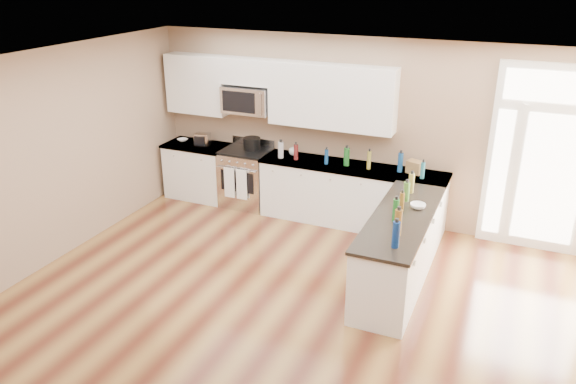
{
  "coord_description": "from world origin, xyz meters",
  "views": [
    {
      "loc": [
        2.11,
        -3.96,
        3.79
      ],
      "look_at": [
        -0.48,
        2.0,
        1.11
      ],
      "focal_mm": 35.0,
      "sensor_mm": 36.0,
      "label": 1
    }
  ],
  "objects": [
    {
      "name": "ground",
      "position": [
        0.0,
        0.0,
        0.0
      ],
      "size": [
        8.0,
        8.0,
        0.0
      ],
      "primitive_type": "plane",
      "color": "#542617"
    },
    {
      "name": "room_shell",
      "position": [
        0.0,
        0.0,
        1.71
      ],
      "size": [
        8.0,
        8.0,
        8.0
      ],
      "color": "#997C61",
      "rests_on": "ground"
    },
    {
      "name": "back_cabinet_left",
      "position": [
        -2.87,
        3.69,
        0.44
      ],
      "size": [
        1.1,
        0.66,
        0.94
      ],
      "color": "white",
      "rests_on": "ground"
    },
    {
      "name": "back_cabinet_right",
      "position": [
        -0.16,
        3.69,
        0.44
      ],
      "size": [
        2.85,
        0.66,
        0.94
      ],
      "color": "white",
      "rests_on": "ground"
    },
    {
      "name": "peninsula_cabinet",
      "position": [
        0.93,
        2.24,
        0.43
      ],
      "size": [
        0.69,
        2.32,
        0.94
      ],
      "color": "white",
      "rests_on": "ground"
    },
    {
      "name": "upper_cabinet_left",
      "position": [
        -2.88,
        3.83,
        1.93
      ],
      "size": [
        1.04,
        0.33,
        0.95
      ],
      "primitive_type": "cube",
      "color": "white",
      "rests_on": "room_shell"
    },
    {
      "name": "upper_cabinet_right",
      "position": [
        -0.57,
        3.83,
        1.93
      ],
      "size": [
        1.94,
        0.33,
        0.95
      ],
      "primitive_type": "cube",
      "color": "white",
      "rests_on": "room_shell"
    },
    {
      "name": "upper_cabinet_short",
      "position": [
        -1.95,
        3.83,
        2.2
      ],
      "size": [
        0.82,
        0.33,
        0.4
      ],
      "primitive_type": "cube",
      "color": "white",
      "rests_on": "room_shell"
    },
    {
      "name": "microwave",
      "position": [
        -1.95,
        3.8,
        1.76
      ],
      "size": [
        0.78,
        0.41,
        0.42
      ],
      "color": "silver",
      "rests_on": "room_shell"
    },
    {
      "name": "entry_door",
      "position": [
        2.55,
        3.95,
        1.3
      ],
      "size": [
        1.7,
        0.1,
        2.6
      ],
      "color": "white",
      "rests_on": "ground"
    },
    {
      "name": "kitchen_range",
      "position": [
        -1.96,
        3.69,
        0.48
      ],
      "size": [
        0.77,
        0.69,
        1.08
      ],
      "color": "silver",
      "rests_on": "ground"
    },
    {
      "name": "stockpot",
      "position": [
        -1.89,
        3.78,
        1.06
      ],
      "size": [
        0.34,
        0.34,
        0.21
      ],
      "primitive_type": "cylinder",
      "rotation": [
        0.0,
        0.0,
        -0.3
      ],
      "color": "black",
      "rests_on": "kitchen_range"
    },
    {
      "name": "toaster_oven",
      "position": [
        -2.76,
        3.68,
        1.04
      ],
      "size": [
        0.27,
        0.23,
        0.2
      ],
      "primitive_type": "cube",
      "rotation": [
        0.0,
        0.0,
        0.18
      ],
      "color": "silver",
      "rests_on": "back_cabinet_left"
    },
    {
      "name": "cardboard_box",
      "position": [
        0.76,
        3.76,
        1.03
      ],
      "size": [
        0.26,
        0.23,
        0.18
      ],
      "primitive_type": "cube",
      "rotation": [
        0.0,
        0.0,
        -0.34
      ],
      "color": "brown",
      "rests_on": "back_cabinet_right"
    },
    {
      "name": "bowl_left",
      "position": [
        -3.19,
        3.74,
        0.96
      ],
      "size": [
        0.21,
        0.21,
        0.04
      ],
      "primitive_type": "imported",
      "rotation": [
        0.0,
        0.0,
        -0.29
      ],
      "color": "white",
      "rests_on": "back_cabinet_left"
    },
    {
      "name": "bowl_peninsula",
      "position": [
        1.06,
        2.52,
        0.97
      ],
      "size": [
        0.24,
        0.24,
        0.06
      ],
      "primitive_type": "imported",
      "rotation": [
        0.0,
        0.0,
        0.3
      ],
      "color": "white",
      "rests_on": "peninsula_cabinet"
    },
    {
      "name": "cup_counter",
      "position": [
        -1.17,
        3.81,
        0.99
      ],
      "size": [
        0.17,
        0.17,
        0.11
      ],
      "primitive_type": "imported",
      "rotation": [
        0.0,
        0.0,
        -0.32
      ],
      "color": "white",
      "rests_on": "back_cabinet_right"
    },
    {
      "name": "counter_bottles",
      "position": [
        0.35,
        2.86,
        1.07
      ],
      "size": [
        2.42,
        2.41,
        0.31
      ],
      "color": "#19591E",
      "rests_on": "back_cabinet_right"
    }
  ]
}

